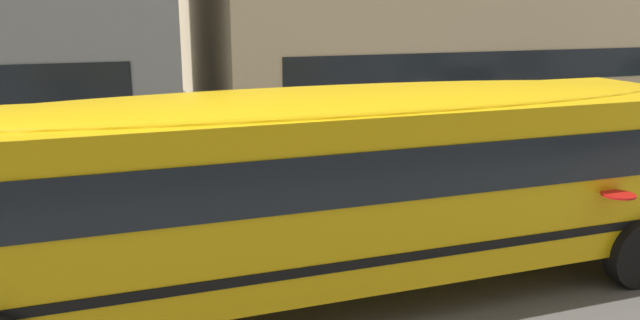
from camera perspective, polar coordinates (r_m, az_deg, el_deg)
The scene contains 5 objects.
ground_plane at distance 11.59m, azimuth 10.57°, elevation -6.76°, with size 400.00×400.00×0.00m, color #54514F.
sidewalk_far at distance 18.97m, azimuth -2.02°, elevation 1.59°, with size 120.00×3.00×0.01m, color gray.
lane_centreline at distance 11.59m, azimuth 10.57°, elevation -6.75°, with size 110.00×0.16×0.01m, color silver.
school_bus at distance 8.75m, azimuth 2.81°, elevation -1.25°, with size 13.22×3.13×2.95m.
parked_car_silver_by_entrance at distance 21.30m, azimuth 24.40°, elevation 4.01°, with size 3.98×2.04×1.64m.
Camera 1 is at (-5.54, -9.35, 4.03)m, focal length 35.08 mm.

